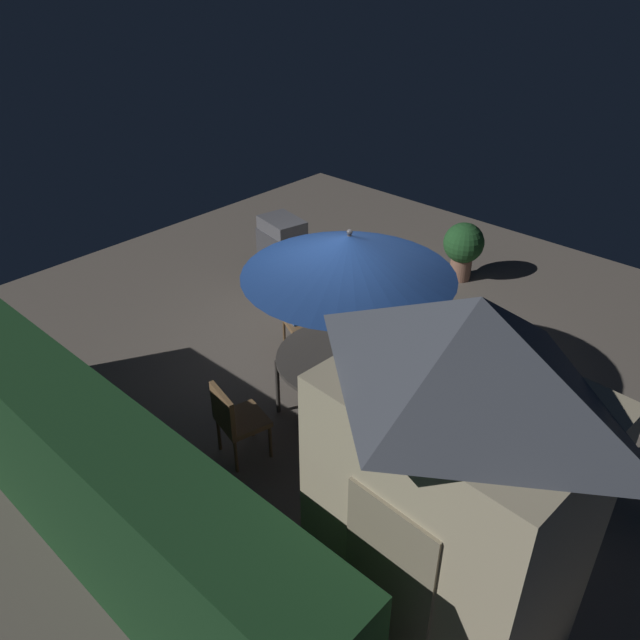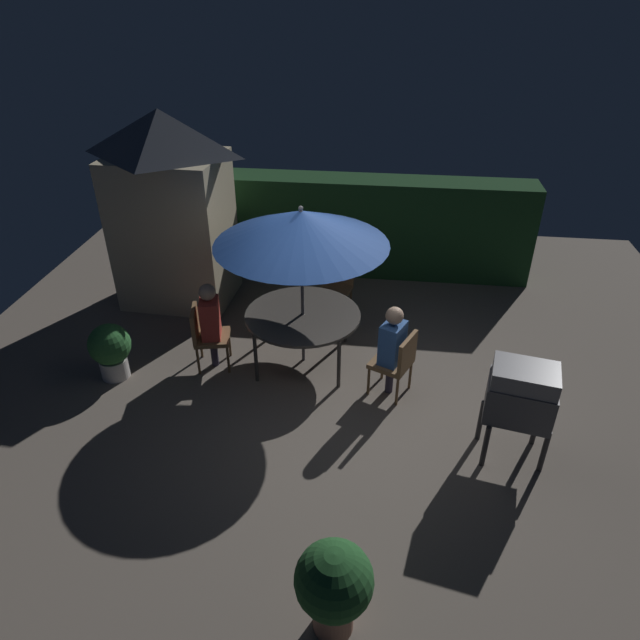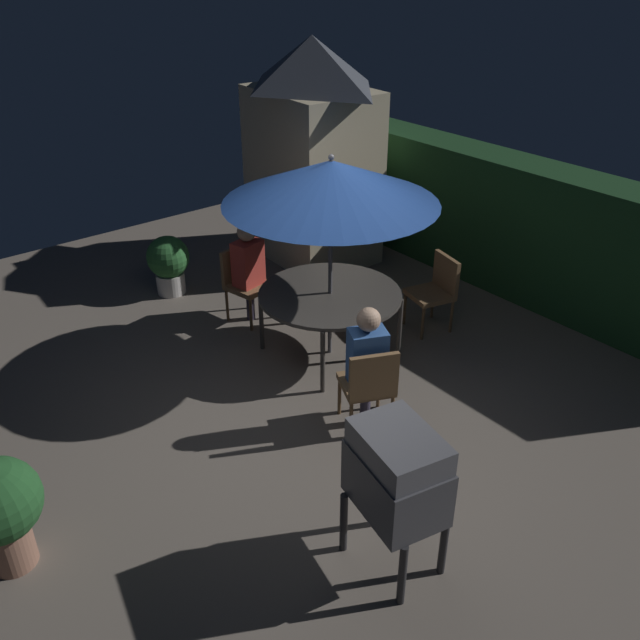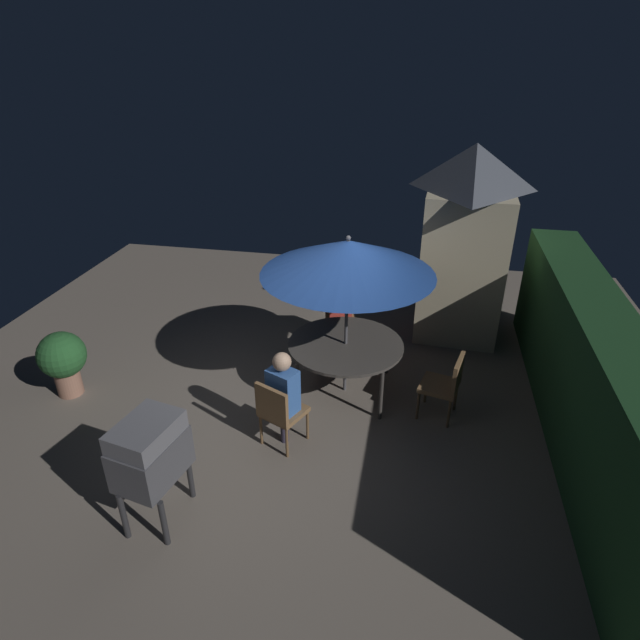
% 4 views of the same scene
% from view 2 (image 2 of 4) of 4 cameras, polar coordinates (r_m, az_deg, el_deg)
% --- Properties ---
extents(ground_plane, '(11.00, 11.00, 0.00)m').
position_cam_2_polar(ground_plane, '(7.49, 1.47, -6.77)').
color(ground_plane, '#6B6056').
extents(hedge_backdrop, '(6.08, 0.69, 1.71)m').
position_cam_2_polar(hedge_backdrop, '(10.10, 3.56, 9.50)').
color(hedge_backdrop, '#193D1E').
rests_on(hedge_backdrop, ground).
extents(garden_shed, '(1.83, 1.44, 3.04)m').
position_cam_2_polar(garden_shed, '(9.17, -14.80, 10.80)').
color(garden_shed, '#C6B793').
rests_on(garden_shed, ground).
extents(patio_table, '(1.56, 1.56, 0.76)m').
position_cam_2_polar(patio_table, '(7.59, -1.75, 0.34)').
color(patio_table, '#47423D').
rests_on(patio_table, ground).
extents(patio_umbrella, '(2.22, 2.22, 2.27)m').
position_cam_2_polar(patio_umbrella, '(7.01, -1.92, 9.33)').
color(patio_umbrella, '#4C4C51').
rests_on(patio_umbrella, ground).
extents(bbq_grill, '(0.79, 0.63, 1.20)m').
position_cam_2_polar(bbq_grill, '(6.38, 19.67, -7.18)').
color(bbq_grill, '#47474C').
rests_on(bbq_grill, ground).
extents(chair_near_shed, '(0.55, 0.55, 0.90)m').
position_cam_2_polar(chair_near_shed, '(7.74, -11.51, -1.33)').
color(chair_near_shed, olive).
rests_on(chair_near_shed, ground).
extents(chair_far_side, '(0.62, 0.61, 0.90)m').
position_cam_2_polar(chair_far_side, '(7.14, 7.83, -4.08)').
color(chair_far_side, olive).
rests_on(chair_far_side, ground).
extents(chair_toward_hedge, '(0.56, 0.56, 0.90)m').
position_cam_2_polar(chair_toward_hedge, '(8.81, 1.72, 3.67)').
color(chair_toward_hedge, olive).
rests_on(chair_toward_hedge, ground).
extents(potted_plant_by_shed, '(0.55, 0.55, 0.79)m').
position_cam_2_polar(potted_plant_by_shed, '(7.92, -20.45, -2.74)').
color(potted_plant_by_shed, silver).
rests_on(potted_plant_by_shed, ground).
extents(potted_plant_by_grill, '(0.63, 0.63, 0.94)m').
position_cam_2_polar(potted_plant_by_grill, '(4.89, 1.41, -25.23)').
color(potted_plant_by_grill, '#936651').
rests_on(potted_plant_by_grill, ground).
extents(person_in_red, '(0.31, 0.38, 1.26)m').
position_cam_2_polar(person_in_red, '(7.59, -11.08, 0.36)').
color(person_in_red, '#CC3D33').
rests_on(person_in_red, ground).
extents(person_in_blue, '(0.36, 0.41, 1.26)m').
position_cam_2_polar(person_in_blue, '(7.01, 7.36, -2.13)').
color(person_in_blue, '#3866B2').
rests_on(person_in_blue, ground).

